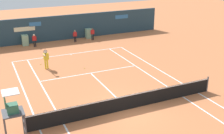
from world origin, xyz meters
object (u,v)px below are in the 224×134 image
object	(u,v)px
player_on_baseline	(46,58)
ball_kid_left_post	(34,40)
ball_kid_right_post	(75,35)
tennis_ball_by_sideline	(85,68)
umpire_chair	(12,110)
ball_kid_centre_post	(92,33)
tennis_ball_near_service_line	(40,64)

from	to	relation	value
player_on_baseline	ball_kid_left_post	distance (m)	6.73
ball_kid_right_post	tennis_ball_by_sideline	size ratio (longest dim) A/B	18.85
umpire_chair	ball_kid_centre_post	world-z (taller)	umpire_chair
ball_kid_left_post	ball_kid_right_post	world-z (taller)	ball_kid_left_post
player_on_baseline	ball_kid_left_post	xyz separation A→B (m)	(0.33, 6.72, -0.19)
ball_kid_left_post	tennis_ball_by_sideline	world-z (taller)	ball_kid_left_post
player_on_baseline	tennis_ball_near_service_line	world-z (taller)	player_on_baseline
tennis_ball_by_sideline	umpire_chair	bearing A→B (deg)	-128.76
ball_kid_left_post	ball_kid_centre_post	bearing A→B (deg)	-174.70
umpire_chair	player_on_baseline	bearing A→B (deg)	158.61
tennis_ball_near_service_line	tennis_ball_by_sideline	distance (m)	3.95
ball_kid_left_post	tennis_ball_by_sideline	size ratio (longest dim) A/B	19.29
player_on_baseline	ball_kid_centre_post	xyz separation A→B (m)	(6.61, 6.72, -0.18)
tennis_ball_by_sideline	player_on_baseline	bearing A→B (deg)	156.06
ball_kid_left_post	tennis_ball_near_service_line	world-z (taller)	ball_kid_left_post
ball_kid_right_post	tennis_ball_by_sideline	xyz separation A→B (m)	(-1.79, -7.97, -0.70)
tennis_ball_near_service_line	tennis_ball_by_sideline	world-z (taller)	same
tennis_ball_near_service_line	tennis_ball_by_sideline	bearing A→B (deg)	-38.61
ball_kid_right_post	tennis_ball_by_sideline	distance (m)	8.19
ball_kid_right_post	umpire_chair	bearing A→B (deg)	58.41
ball_kid_left_post	ball_kid_right_post	size ratio (longest dim) A/B	1.02
ball_kid_right_post	tennis_ball_by_sideline	world-z (taller)	ball_kid_right_post
ball_kid_left_post	ball_kid_centre_post	world-z (taller)	ball_kid_centre_post
ball_kid_right_post	ball_kid_centre_post	distance (m)	2.00
ball_kid_left_post	tennis_ball_near_service_line	distance (m)	5.58
umpire_chair	tennis_ball_near_service_line	xyz separation A→B (m)	(3.36, 10.49, -1.70)
umpire_chair	ball_kid_left_post	xyz separation A→B (m)	(3.96, 15.99, -0.98)
umpire_chair	ball_kid_centre_post	xyz separation A→B (m)	(10.24, 15.99, -0.97)
umpire_chair	player_on_baseline	distance (m)	9.99
ball_kid_right_post	ball_kid_centre_post	size ratio (longest dim) A/B	0.97
ball_kid_centre_post	tennis_ball_near_service_line	xyz separation A→B (m)	(-6.88, -5.50, -0.73)
tennis_ball_near_service_line	tennis_ball_by_sideline	size ratio (longest dim) A/B	1.00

